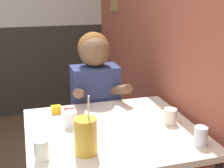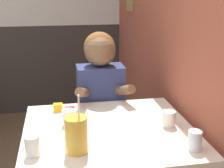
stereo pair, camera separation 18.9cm
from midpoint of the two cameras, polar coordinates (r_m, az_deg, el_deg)
The scene contains 10 objects.
brick_wall_right at distance 2.70m, azimuth 9.86°, elevation 12.82°, with size 0.08×4.64×2.70m.
main_table at distance 1.83m, azimuth 2.43°, elevation -10.21°, with size 0.96×0.88×0.78m.
person_seated at distance 2.35m, azimuth 0.22°, elevation -4.39°, with size 0.42×0.42×1.25m.
cocktail_pitcher at distance 1.53m, azimuth -3.02°, elevation -9.32°, with size 0.11×0.11×0.30m.
glass_near_pitcher at distance 1.84m, azimuth -5.04°, elevation -6.15°, with size 0.08×0.08×0.09m.
glass_center at distance 1.54m, azimuth -10.95°, elevation -11.16°, with size 0.07×0.07×0.10m.
glass_far_side at distance 1.86m, azimuth 13.24°, elevation -6.24°, with size 0.08×0.08×0.09m.
glass_by_brick at distance 1.64m, azimuth 18.18°, elevation -9.84°, with size 0.07×0.07×0.10m.
condiment_ketchup at distance 1.98m, azimuth -5.00°, elevation -5.03°, with size 0.06×0.04×0.05m.
condiment_mustard at distance 2.05m, azimuth -7.26°, elevation -4.32°, with size 0.06×0.04×0.05m.
Camera 2 is at (0.66, -1.23, 1.56)m, focal length 50.00 mm.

